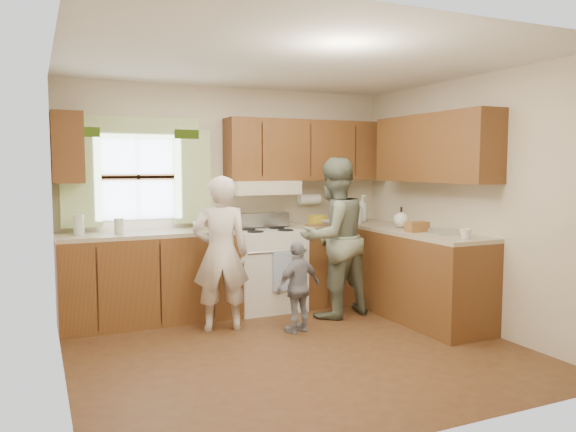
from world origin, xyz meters
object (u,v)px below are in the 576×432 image
stove (266,268)px  woman_right (334,238)px  woman_left (221,254)px  child (299,287)px

stove → woman_right: bearing=-47.3°
stove → woman_right: woman_right is taller
woman_left → child: size_ratio=1.70×
woman_right → child: size_ratio=1.91×
stove → woman_right: size_ratio=0.63×
stove → woman_left: 0.97m
stove → child: stove is taller
child → stove: bearing=-110.2°
stove → child: bearing=-93.4°
woman_right → child: bearing=20.9°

